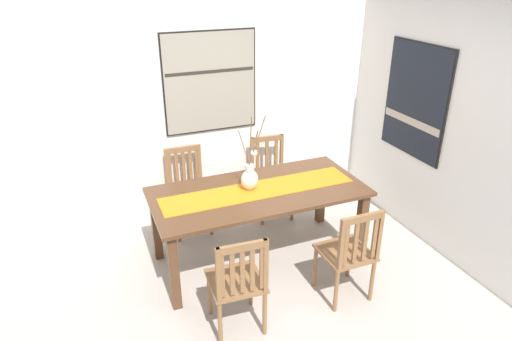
% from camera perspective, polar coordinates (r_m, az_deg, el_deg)
% --- Properties ---
extents(ground_plane, '(6.40, 6.40, 0.03)m').
position_cam_1_polar(ground_plane, '(4.10, 3.79, -16.77)').
color(ground_plane, '#B2A89E').
extents(wall_back, '(6.40, 0.12, 2.70)m').
position_cam_1_polar(wall_back, '(4.98, -5.20, 9.03)').
color(wall_back, silver).
rests_on(wall_back, ground_plane).
extents(wall_side, '(0.12, 6.40, 2.70)m').
position_cam_1_polar(wall_side, '(4.46, 26.47, 4.53)').
color(wall_side, silver).
rests_on(wall_side, ground_plane).
extents(dining_table, '(2.01, 0.94, 0.77)m').
position_cam_1_polar(dining_table, '(4.26, 0.31, -3.73)').
color(dining_table, '#51331E').
rests_on(dining_table, ground_plane).
extents(table_runner, '(1.85, 0.36, 0.01)m').
position_cam_1_polar(table_runner, '(4.21, 0.32, -2.47)').
color(table_runner, orange).
rests_on(table_runner, dining_table).
extents(centerpiece_vase, '(0.23, 0.15, 0.73)m').
position_cam_1_polar(centerpiece_vase, '(4.16, -0.79, -0.77)').
color(centerpiece_vase, silver).
rests_on(centerpiece_vase, dining_table).
extents(chair_0, '(0.45, 0.45, 0.91)m').
position_cam_1_polar(chair_0, '(3.56, -2.31, -13.90)').
color(chair_0, brown).
rests_on(chair_0, ground_plane).
extents(chair_1, '(0.45, 0.45, 0.92)m').
position_cam_1_polar(chair_1, '(5.16, 1.86, -0.77)').
color(chair_1, brown).
rests_on(chair_1, ground_plane).
extents(chair_2, '(0.42, 0.42, 0.91)m').
position_cam_1_polar(chair_2, '(3.95, 11.77, -10.13)').
color(chair_2, brown).
rests_on(chair_2, ground_plane).
extents(chair_3, '(0.42, 0.42, 0.92)m').
position_cam_1_polar(chair_3, '(4.92, -8.70, -2.25)').
color(chair_3, brown).
rests_on(chair_3, ground_plane).
extents(painting_on_back_wall, '(1.01, 0.05, 1.07)m').
position_cam_1_polar(painting_on_back_wall, '(4.85, -5.84, 11.10)').
color(painting_on_back_wall, black).
extents(painting_on_side_wall, '(0.05, 0.88, 1.16)m').
position_cam_1_polar(painting_on_side_wall, '(4.90, 19.63, 8.37)').
color(painting_on_side_wall, black).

